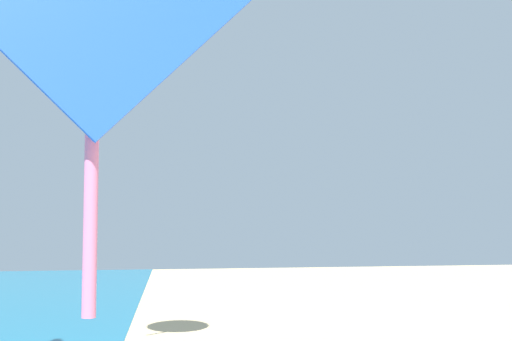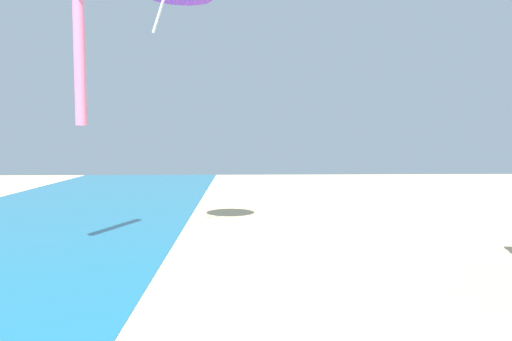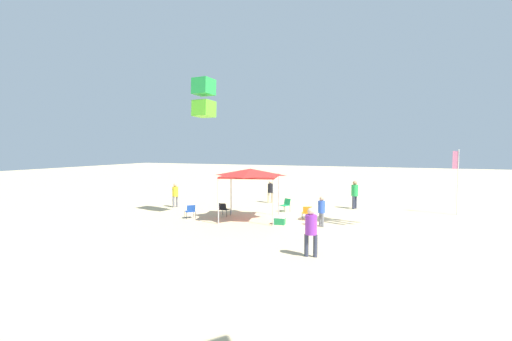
% 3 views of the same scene
% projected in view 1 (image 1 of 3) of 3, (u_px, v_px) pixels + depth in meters
% --- Properties ---
extents(kite_delta_purple, '(5.38, 5.39, 3.06)m').
position_uv_depth(kite_delta_purple, '(125.00, 58.00, 28.31)').
color(kite_delta_purple, purple).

